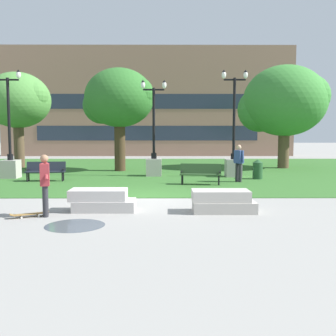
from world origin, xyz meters
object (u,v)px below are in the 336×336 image
concrete_block_left (222,201)px  lamp_post_left (233,156)px  concrete_block_center (102,200)px  person_skateboarder (45,182)px  park_bench_far_left (46,170)px  park_bench_near_right (201,173)px  skateboard (29,214)px  lamp_post_center (10,157)px  lamp_post_right (154,157)px  person_bystander_near_lawn (239,161)px  trash_bin (258,169)px

concrete_block_left → lamp_post_left: size_ratio=0.34×
concrete_block_center → concrete_block_left: 3.55m
person_skateboarder → park_bench_far_left: bearing=106.8°
park_bench_near_right → skateboard: bearing=-128.7°
skateboard → lamp_post_center: bearing=114.1°
park_bench_far_left → lamp_post_right: size_ratio=0.37×
park_bench_far_left → concrete_block_left: bearing=-44.4°
concrete_block_left → lamp_post_center: lamp_post_center is taller
concrete_block_left → park_bench_near_right: 5.91m
park_bench_far_left → lamp_post_left: (9.14, 1.72, 0.57)m
lamp_post_left → park_bench_far_left: bearing=-169.4°
concrete_block_left → person_skateboarder: 5.04m
concrete_block_left → skateboard: size_ratio=1.83×
park_bench_far_left → lamp_post_right: bearing=23.0°
concrete_block_left → person_skateboarder: person_skateboarder is taller
lamp_post_right → person_bystander_near_lawn: size_ratio=2.91×
concrete_block_center → lamp_post_center: (-5.88, 8.13, 0.79)m
park_bench_near_right → person_bystander_near_lawn: size_ratio=1.08×
concrete_block_center → lamp_post_left: size_ratio=0.35×
concrete_block_center → person_skateboarder: bearing=-151.3°
park_bench_near_right → trash_bin: bearing=33.3°
person_skateboarder → lamp_post_left: lamp_post_left is taller
skateboard → lamp_post_center: lamp_post_center is taller
lamp_post_left → person_skateboarder: bearing=-125.8°
person_skateboarder → park_bench_far_left: 8.08m
concrete_block_center → trash_bin: bearing=50.1°
concrete_block_left → skateboard: concrete_block_left is taller
trash_bin → lamp_post_left: bearing=135.8°
lamp_post_right → lamp_post_left: lamp_post_left is taller
lamp_post_left → lamp_post_center: lamp_post_left is taller
park_bench_far_left → person_bystander_near_lawn: 9.04m
lamp_post_right → trash_bin: lamp_post_right is taller
skateboard → park_bench_far_left: size_ratio=0.54×
skateboard → concrete_block_center: bearing=25.7°
park_bench_far_left → trash_bin: 10.19m
lamp_post_center → concrete_block_center: bearing=-54.1°
person_skateboarder → lamp_post_right: 10.22m
concrete_block_center → person_skateboarder: size_ratio=1.12×
concrete_block_left → skateboard: (-5.38, -0.68, -0.22)m
concrete_block_center → lamp_post_right: lamp_post_right is taller
trash_bin → park_bench_near_right: bearing=-146.7°
concrete_block_left → trash_bin: (2.87, 7.87, 0.20)m
skateboard → person_bystander_near_lawn: person_bystander_near_lawn is taller
park_bench_near_right → lamp_post_center: (-9.31, 2.43, 0.56)m
concrete_block_center → skateboard: bearing=-154.3°
person_bystander_near_lawn → lamp_post_left: bearing=86.7°
park_bench_near_right → lamp_post_right: (-2.16, 3.38, 0.49)m
person_skateboarder → lamp_post_right: bearing=74.7°
concrete_block_center → person_skateboarder: (-1.42, -0.78, 0.66)m
lamp_post_center → person_bystander_near_lawn: size_ratio=3.13×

